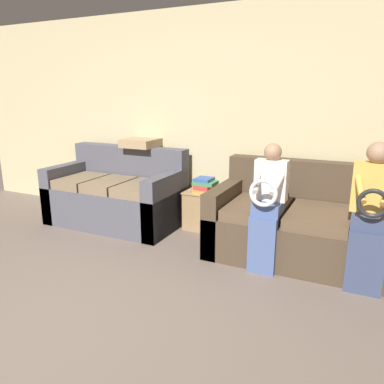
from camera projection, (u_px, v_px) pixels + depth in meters
wall_back at (200, 120)px, 4.53m from camera, size 7.22×0.06×2.55m
couch_main at (320, 228)px, 3.65m from camera, size 2.08×0.99×0.91m
couch_side at (117, 196)px, 4.68m from camera, size 1.62×0.88×0.94m
child_left_seated at (268, 202)px, 3.37m from camera, size 0.30×0.37×1.16m
child_right_seated at (371, 211)px, 3.02m from camera, size 0.34×0.38×1.22m
side_shelf at (205, 209)px, 4.51m from camera, size 0.44×0.40×0.46m
book_stack at (204, 185)px, 4.43m from camera, size 0.26×0.28×0.16m
throw_pillow at (141, 143)px, 4.70m from camera, size 0.41×0.41×0.10m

